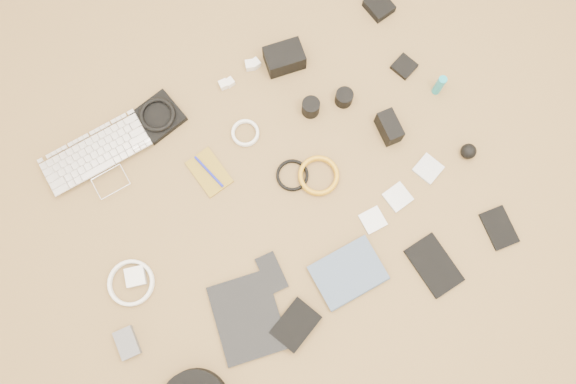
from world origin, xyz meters
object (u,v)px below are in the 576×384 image
tablet (247,318)px  paperback (361,295)px  phone (272,273)px  dslr_camera (284,58)px  laptop (103,166)px

tablet → paperback: 0.37m
phone → paperback: 0.30m
paperback → tablet: bearing=72.0°
dslr_camera → tablet: (-0.55, -0.71, -0.03)m
dslr_camera → tablet: dslr_camera is taller
phone → tablet: bearing=-143.0°
laptop → dslr_camera: dslr_camera is taller
laptop → dslr_camera: size_ratio=2.76×
dslr_camera → phone: dslr_camera is taller
dslr_camera → paperback: (-0.20, -0.83, -0.03)m
laptop → phone: size_ratio=2.88×
tablet → laptop: bearing=117.3°
paperback → laptop: bearing=34.6°
paperback → phone: bearing=47.0°
dslr_camera → laptop: bearing=-166.4°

